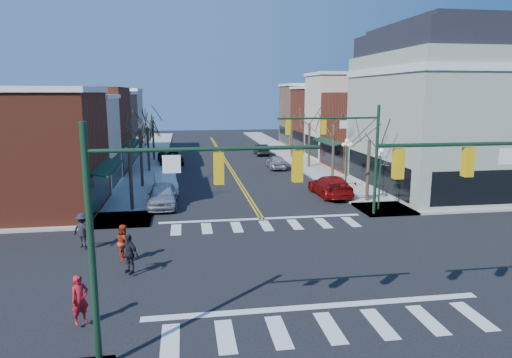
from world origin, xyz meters
name	(u,v)px	position (x,y,z in m)	size (l,w,h in m)	color
ground	(289,263)	(0.00, 0.00, 0.00)	(160.00, 160.00, 0.00)	black
sidewalk_left	(139,185)	(-8.75, 20.00, 0.07)	(3.50, 70.00, 0.15)	#9E9B93
sidewalk_right	(332,179)	(8.75, 20.00, 0.07)	(3.50, 70.00, 0.15)	#9E9B93
bldg_left_brick_a	(20,154)	(-15.50, 11.75, 4.00)	(10.00, 8.50, 8.00)	maroon
bldg_left_stucco_a	(53,145)	(-15.50, 19.50, 3.75)	(10.00, 7.00, 7.50)	beige
bldg_left_brick_b	(75,131)	(-15.50, 27.50, 4.25)	(10.00, 9.00, 8.50)	maroon
bldg_left_tan	(91,128)	(-15.50, 35.75, 3.90)	(10.00, 7.50, 7.80)	#86624A
bldg_left_stucco_b	(103,122)	(-15.50, 43.50, 4.10)	(10.00, 8.00, 8.20)	beige
bldg_right_brick_a	(378,131)	(15.50, 25.75, 4.00)	(10.00, 8.50, 8.00)	maroon
bldg_right_stucco	(352,117)	(15.50, 33.50, 5.00)	(10.00, 7.00, 10.00)	beige
bldg_right_brick_b	(332,120)	(15.50, 41.00, 4.25)	(10.00, 8.00, 8.50)	maroon
bldg_right_tan	(316,116)	(15.50, 49.00, 4.50)	(10.00, 8.00, 9.00)	#86624A
victorian_corner	(448,109)	(16.50, 14.50, 6.66)	(12.25, 14.25, 13.30)	#9AA58F
traffic_mast_near_left	(158,210)	(-5.55, -7.40, 4.71)	(6.60, 0.28, 7.20)	#14331E
traffic_mast_far_right	(349,145)	(5.55, 7.40, 4.71)	(6.60, 0.28, 7.20)	#14331E
lamppost_corner	(380,168)	(8.20, 8.50, 2.96)	(0.36, 0.36, 4.33)	#14331E
lamppost_midblock	(347,155)	(8.20, 15.00, 2.96)	(0.36, 0.36, 4.33)	#14331E
tree_left_a	(131,177)	(-8.40, 11.00, 2.38)	(0.24, 0.24, 4.76)	#382B21
tree_left_b	(141,158)	(-8.40, 19.00, 2.52)	(0.24, 0.24, 5.04)	#382B21
tree_left_c	(148,150)	(-8.40, 27.00, 2.27)	(0.24, 0.24, 4.55)	#382B21
tree_left_d	(153,140)	(-8.40, 35.00, 2.45)	(0.24, 0.24, 4.90)	#382B21
tree_right_a	(368,172)	(8.40, 11.00, 2.31)	(0.24, 0.24, 4.62)	#382B21
tree_right_b	(333,154)	(8.40, 19.00, 2.59)	(0.24, 0.24, 5.18)	#382B21
tree_right_c	(309,146)	(8.40, 27.00, 2.42)	(0.24, 0.24, 4.83)	#382B21
tree_right_d	(292,138)	(8.40, 35.00, 2.48)	(0.24, 0.24, 4.97)	#382B21
car_left_near	(163,195)	(-6.40, 11.97, 0.84)	(1.99, 4.94, 1.68)	#B5B5BA
car_left_mid	(165,182)	(-6.40, 16.92, 0.80)	(1.69, 4.84, 1.59)	white
car_left_far	(170,157)	(-6.40, 31.98, 0.77)	(2.54, 5.52, 1.53)	black
car_right_near	(330,186)	(6.40, 13.46, 0.80)	(2.25, 5.54, 1.61)	maroon
car_right_mid	(276,162)	(4.80, 26.95, 0.73)	(1.72, 4.28, 1.46)	#BABABF
car_right_far	(261,150)	(5.06, 38.02, 0.70)	(1.49, 4.26, 1.41)	black
pedestrian_red_a	(80,299)	(-8.44, -4.79, 1.01)	(0.63, 0.41, 1.72)	#B2131D
pedestrian_red_b	(124,242)	(-7.73, 1.29, 1.00)	(0.83, 0.65, 1.71)	#B42F13
pedestrian_dark_a	(129,253)	(-7.30, -0.42, 1.02)	(1.02, 0.43, 1.74)	black
pedestrian_dark_b	(83,230)	(-10.00, 3.38, 1.06)	(1.17, 0.67, 1.82)	black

